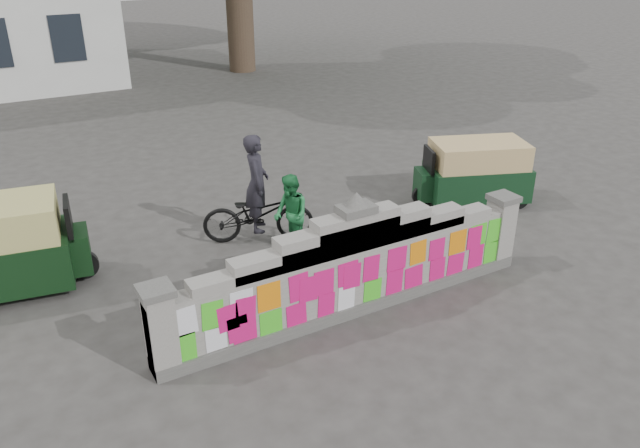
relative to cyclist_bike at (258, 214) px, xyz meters
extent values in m
plane|color=#383533|center=(0.24, -2.97, -0.55)|extent=(100.00, 100.00, 0.00)
cube|color=#4C4C49|center=(0.24, -2.97, -0.45)|extent=(6.40, 0.42, 0.20)
cube|color=gray|center=(0.24, -2.97, 0.05)|extent=(6.40, 0.32, 1.00)
cube|color=gray|center=(0.24, -2.97, 0.62)|extent=(5.20, 0.32, 0.14)
cube|color=gray|center=(0.24, -2.97, 0.69)|extent=(4.00, 0.32, 0.28)
cube|color=gray|center=(0.24, -2.97, 0.77)|extent=(2.60, 0.32, 0.44)
cube|color=gray|center=(0.24, -2.97, 0.84)|extent=(1.40, 0.32, 0.58)
cube|color=#4C4C49|center=(0.24, -2.97, 1.19)|extent=(0.55, 0.36, 0.12)
cone|color=#4C4C49|center=(0.24, -2.97, 1.35)|extent=(0.36, 0.36, 0.22)
cube|color=gray|center=(-2.78, -2.97, 0.07)|extent=(0.36, 0.40, 1.24)
cube|color=#4C4C49|center=(-2.78, -2.97, 0.73)|extent=(0.44, 0.44, 0.10)
cube|color=gray|center=(3.26, -2.97, 0.07)|extent=(0.36, 0.40, 1.24)
cube|color=#4C4C49|center=(3.26, -2.97, 0.73)|extent=(0.44, 0.44, 0.10)
imported|color=black|center=(0.00, 0.00, 0.00)|extent=(2.21, 1.51, 1.10)
imported|color=black|center=(0.00, 0.00, 0.38)|extent=(0.68, 0.80, 1.86)
imported|color=#238241|center=(0.34, -0.70, 0.19)|extent=(0.61, 0.76, 1.49)
cube|color=black|center=(-3.29, 0.22, 0.00)|extent=(0.60, 0.77, 0.70)
cube|color=black|center=(-3.29, 0.22, 0.60)|extent=(0.19, 0.70, 0.60)
cylinder|color=black|center=(-3.19, 0.20, -0.30)|extent=(0.51, 0.20, 0.50)
cube|color=#11331A|center=(4.89, -0.66, -0.06)|extent=(2.39, 1.84, 0.71)
cube|color=tan|center=(4.89, -0.66, 0.55)|extent=(2.21, 1.74, 0.53)
cube|color=#11331A|center=(3.87, -0.25, -0.06)|extent=(0.64, 0.74, 0.62)
cube|color=black|center=(3.87, -0.25, 0.47)|extent=(0.29, 0.60, 0.53)
cylinder|color=black|center=(3.78, -0.22, -0.33)|extent=(0.45, 0.26, 0.44)
cylinder|color=black|center=(5.81, -0.49, -0.33)|extent=(0.45, 0.26, 0.44)
cylinder|color=black|center=(5.46, -1.40, -0.33)|extent=(0.45, 0.26, 0.44)
camera|label=1|loc=(-4.37, -9.88, 4.86)|focal=35.00mm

